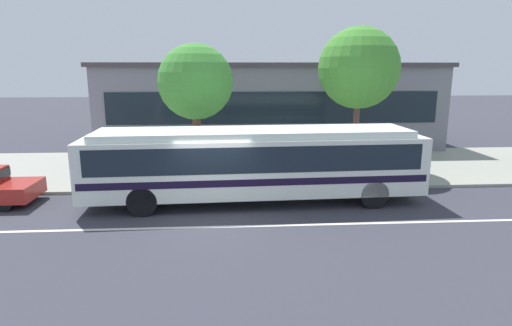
{
  "coord_description": "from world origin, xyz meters",
  "views": [
    {
      "loc": [
        0.52,
        -13.31,
        4.81
      ],
      "look_at": [
        1.54,
        2.35,
        1.3
      ],
      "focal_mm": 30.06,
      "sensor_mm": 36.0,
      "label": 1
    }
  ],
  "objects_px": {
    "pedestrian_waiting_near_sign": "(273,158)",
    "street_tree_mid_block": "(359,68)",
    "street_tree_near_stop": "(195,82)",
    "transit_bus": "(255,160)"
  },
  "relations": [
    {
      "from": "street_tree_mid_block",
      "to": "street_tree_near_stop",
      "type": "bearing_deg",
      "value": -178.62
    },
    {
      "from": "pedestrian_waiting_near_sign",
      "to": "street_tree_mid_block",
      "type": "height_order",
      "value": "street_tree_mid_block"
    },
    {
      "from": "street_tree_near_stop",
      "to": "pedestrian_waiting_near_sign",
      "type": "bearing_deg",
      "value": -32.74
    },
    {
      "from": "pedestrian_waiting_near_sign",
      "to": "street_tree_near_stop",
      "type": "height_order",
      "value": "street_tree_near_stop"
    },
    {
      "from": "street_tree_near_stop",
      "to": "street_tree_mid_block",
      "type": "height_order",
      "value": "street_tree_mid_block"
    },
    {
      "from": "transit_bus",
      "to": "street_tree_near_stop",
      "type": "xyz_separation_m",
      "value": [
        -2.36,
        4.6,
        2.6
      ]
    },
    {
      "from": "street_tree_near_stop",
      "to": "street_tree_mid_block",
      "type": "bearing_deg",
      "value": 1.38
    },
    {
      "from": "transit_bus",
      "to": "street_tree_near_stop",
      "type": "distance_m",
      "value": 5.78
    },
    {
      "from": "transit_bus",
      "to": "pedestrian_waiting_near_sign",
      "type": "bearing_deg",
      "value": 69.74
    },
    {
      "from": "pedestrian_waiting_near_sign",
      "to": "street_tree_mid_block",
      "type": "distance_m",
      "value": 6.01
    }
  ]
}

